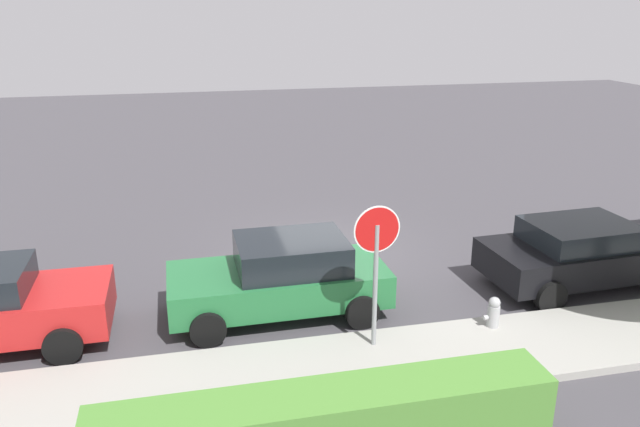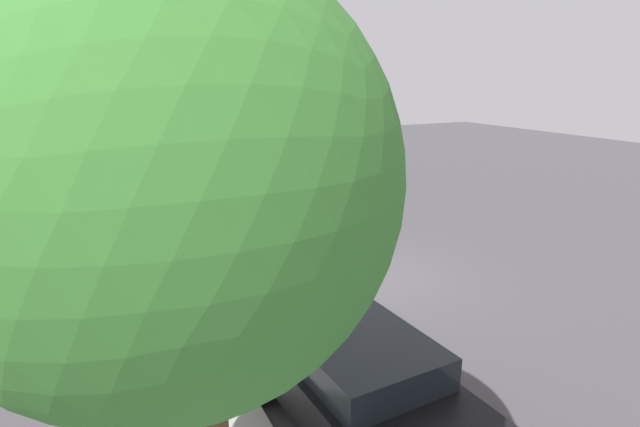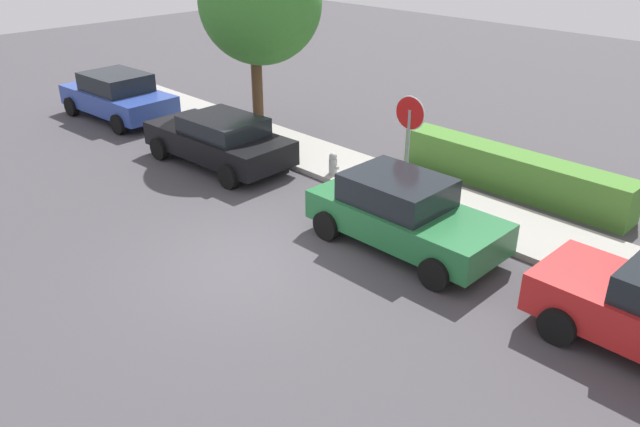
# 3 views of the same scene
# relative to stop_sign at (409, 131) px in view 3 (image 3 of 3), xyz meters

# --- Properties ---
(ground_plane) EXTENTS (60.00, 60.00, 0.00)m
(ground_plane) POSITION_rel_stop_sign_xyz_m (-0.37, -4.57, -1.82)
(ground_plane) COLOR #423F44
(sidewalk_curb) EXTENTS (32.00, 2.02, 0.14)m
(sidewalk_curb) POSITION_rel_stop_sign_xyz_m (-0.37, 0.53, -1.75)
(sidewalk_curb) COLOR #9E9B93
(sidewalk_curb) RESTS_ON ground_plane
(stop_sign) EXTENTS (0.80, 0.08, 2.64)m
(stop_sign) POSITION_rel_stop_sign_xyz_m (0.00, 0.00, 0.00)
(stop_sign) COLOR gray
(stop_sign) RESTS_ON ground_plane
(parked_car_green) EXTENTS (4.12, 2.03, 1.51)m
(parked_car_green) POSITION_rel_stop_sign_xyz_m (1.29, -1.73, -1.05)
(parked_car_green) COLOR #236B38
(parked_car_green) RESTS_ON ground_plane
(parked_car_black) EXTENTS (4.53, 2.22, 1.40)m
(parked_car_black) POSITION_rel_stop_sign_xyz_m (-5.18, -1.62, -1.09)
(parked_car_black) COLOR black
(parked_car_black) RESTS_ON ground_plane
(parked_car_blue) EXTENTS (4.44, 2.32, 1.53)m
(parked_car_blue) POSITION_rel_stop_sign_xyz_m (-11.07, -1.47, -1.04)
(parked_car_blue) COLOR #2D479E
(parked_car_blue) RESTS_ON ground_plane
(street_tree_mid_block) EXTENTS (3.56, 3.56, 5.78)m
(street_tree_mid_block) POSITION_rel_stop_sign_xyz_m (-6.23, 0.88, 2.17)
(street_tree_mid_block) COLOR #513823
(street_tree_mid_block) RESTS_ON ground_plane
(fire_hydrant) EXTENTS (0.30, 0.22, 0.72)m
(fire_hydrant) POSITION_rel_stop_sign_xyz_m (-2.29, -0.12, -1.46)
(fire_hydrant) COLOR #A5A5A8
(fire_hydrant) RESTS_ON ground_plane
(front_yard_hedge) EXTENTS (6.02, 0.85, 1.02)m
(front_yard_hedge) POSITION_rel_stop_sign_xyz_m (1.41, 2.44, -1.31)
(front_yard_hedge) COLOR #4C8433
(front_yard_hedge) RESTS_ON ground_plane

